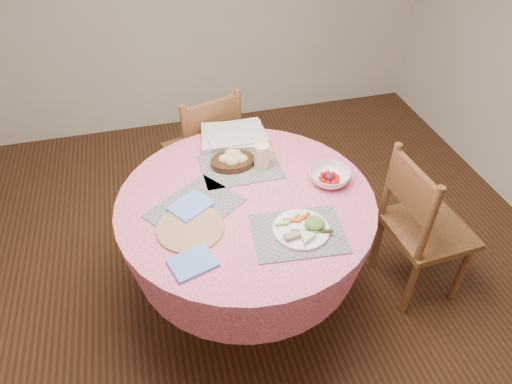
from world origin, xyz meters
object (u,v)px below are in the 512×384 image
dinner_plate (303,229)px  chair_right (421,225)px  wicker_trivet (190,228)px  bread_bowl (233,159)px  dining_table (246,227)px  latte_mug (262,156)px  fruit_bowl (329,177)px  chair_back (206,150)px

dinner_plate → chair_right: bearing=10.7°
dinner_plate → wicker_trivet: bearing=163.2°
wicker_trivet → bread_bowl: 0.50m
dining_table → wicker_trivet: size_ratio=4.13×
wicker_trivet → dinner_plate: bearing=-16.8°
chair_right → latte_mug: bearing=61.3°
dining_table → fruit_bowl: 0.49m
chair_right → bread_bowl: 1.06m
dining_table → bread_bowl: (-0.00, 0.27, 0.23)m
chair_right → fruit_bowl: bearing=67.9°
bread_bowl → latte_mug: size_ratio=1.75×
dining_table → latte_mug: latte_mug is taller
dining_table → chair_right: (0.92, -0.14, -0.08)m
chair_back → dining_table: bearing=78.8°
chair_back → wicker_trivet: bearing=61.3°
wicker_trivet → dinner_plate: size_ratio=1.20×
wicker_trivet → bread_bowl: size_ratio=1.30×
wicker_trivet → latte_mug: bearing=40.0°
dining_table → chair_right: 0.93m
chair_back → dinner_plate: size_ratio=3.67×
chair_right → fruit_bowl: chair_right is taller
dining_table → latte_mug: size_ratio=9.45×
latte_mug → fruit_bowl: bearing=-34.7°
dinner_plate → latte_mug: bearing=95.7°
latte_mug → dinner_plate: bearing=-84.3°
dinner_plate → fruit_bowl: (0.24, 0.30, 0.01)m
chair_back → bread_bowl: size_ratio=4.00×
bread_bowl → chair_back: bearing=97.0°
chair_right → chair_back: (-0.99, 0.97, 0.00)m
latte_mug → bread_bowl: bearing=159.5°
dinner_plate → chair_back: bearing=103.2°
chair_right → chair_back: 1.38m
fruit_bowl → chair_right: bearing=-18.5°
chair_back → latte_mug: 0.73m
chair_back → wicker_trivet: size_ratio=3.07×
bread_bowl → latte_mug: bearing=-20.5°
dining_table → chair_right: chair_right is taller
chair_right → dinner_plate: 0.80m
bread_bowl → latte_mug: 0.16m
chair_back → dinner_plate: (0.26, -1.11, 0.29)m
chair_back → bread_bowl: chair_back is taller
dining_table → bread_bowl: 0.36m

